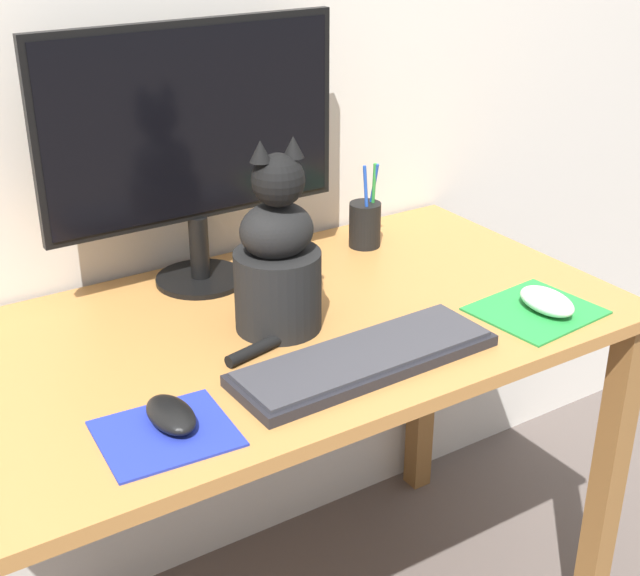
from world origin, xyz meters
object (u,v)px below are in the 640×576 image
computer_mouse_right (547,301)px  cat (278,261)px  keyboard (365,358)px  monitor (192,138)px  pen_cup (365,223)px  computer_mouse_left (171,415)px

computer_mouse_right → cat: size_ratio=0.34×
keyboard → cat: (-0.05, 0.18, 0.11)m
monitor → keyboard: bearing=-79.2°
pen_cup → keyboard: bearing=-125.2°
keyboard → computer_mouse_right: size_ratio=3.86×
keyboard → computer_mouse_right: (0.37, -0.02, 0.01)m
monitor → computer_mouse_right: monitor is taller
monitor → pen_cup: bearing=-3.3°
computer_mouse_left → pen_cup: size_ratio=0.60×
monitor → computer_mouse_right: (0.45, -0.45, -0.25)m
monitor → keyboard: monitor is taller
computer_mouse_right → computer_mouse_left: bearing=177.5°
keyboard → computer_mouse_left: size_ratio=4.14×
computer_mouse_left → pen_cup: (0.61, 0.40, 0.03)m
monitor → computer_mouse_right: size_ratio=4.95×
monitor → pen_cup: monitor is taller
keyboard → pen_cup: size_ratio=2.48×
computer_mouse_left → computer_mouse_right: computer_mouse_right is taller
monitor → computer_mouse_right: 0.68m
computer_mouse_right → cat: (-0.42, 0.21, 0.10)m
keyboard → pen_cup: (0.28, 0.40, 0.04)m
computer_mouse_left → cat: size_ratio=0.32×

